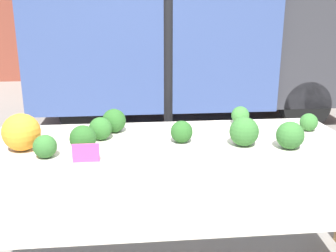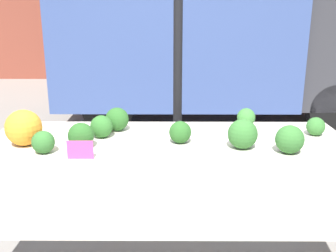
{
  "view_description": "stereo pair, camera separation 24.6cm",
  "coord_description": "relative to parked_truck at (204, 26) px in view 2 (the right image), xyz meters",
  "views": [
    {
      "loc": [
        -0.23,
        -2.35,
        1.64
      ],
      "look_at": [
        0.0,
        0.0,
        0.94
      ],
      "focal_mm": 42.0,
      "sensor_mm": 36.0,
      "label": 1
    },
    {
      "loc": [
        0.01,
        -2.36,
        1.64
      ],
      "look_at": [
        0.0,
        0.0,
        0.94
      ],
      "focal_mm": 42.0,
      "sensor_mm": 36.0,
      "label": 2
    }
  ],
  "objects": [
    {
      "name": "market_table",
      "position": [
        -0.52,
        -3.78,
        -0.65
      ],
      "size": [
        2.26,
        0.75,
        0.86
      ],
      "color": "beige",
      "rests_on": "ground_plane"
    },
    {
      "name": "broccoli_head_3",
      "position": [
        -0.95,
        -3.7,
        -0.47
      ],
      "size": [
        0.14,
        0.14,
        0.14
      ],
      "color": "#2D6628",
      "rests_on": "market_table"
    },
    {
      "name": "broccoli_head_7",
      "position": [
        0.02,
        -3.44,
        -0.48
      ],
      "size": [
        0.13,
        0.13,
        0.13
      ],
      "color": "#387533",
      "rests_on": "market_table"
    },
    {
      "name": "price_sign",
      "position": [
        -1.0,
        -4.07,
        -0.49
      ],
      "size": [
        0.14,
        0.01,
        0.1
      ],
      "color": "#EF4793",
      "rests_on": "market_table"
    },
    {
      "name": "broccoli_head_6",
      "position": [
        -1.23,
        -3.98,
        -0.47
      ],
      "size": [
        0.13,
        0.13,
        0.13
      ],
      "color": "#336B2D",
      "rests_on": "market_table"
    },
    {
      "name": "broccoli_head_0",
      "position": [
        0.43,
        -3.65,
        -0.48
      ],
      "size": [
        0.12,
        0.12,
        0.12
      ],
      "color": "#336B2D",
      "rests_on": "market_table"
    },
    {
      "name": "broccoli_head_1",
      "position": [
        -0.45,
        -3.8,
        -0.47
      ],
      "size": [
        0.14,
        0.14,
        0.14
      ],
      "color": "#285B23",
      "rests_on": "market_table"
    },
    {
      "name": "parked_truck",
      "position": [
        0.0,
        0.0,
        0.0
      ],
      "size": [
        4.52,
        2.14,
        2.66
      ],
      "color": "#384C84",
      "rests_on": "ground_plane"
    },
    {
      "name": "broccoli_head_5",
      "position": [
        0.16,
        -3.97,
        -0.46
      ],
      "size": [
        0.16,
        0.16,
        0.16
      ],
      "color": "#336B2D",
      "rests_on": "market_table"
    },
    {
      "name": "tent_pole",
      "position": [
        -0.45,
        -3.0,
        -0.2
      ],
      "size": [
        0.07,
        0.07,
        2.4
      ],
      "color": "black",
      "rests_on": "ground_plane"
    },
    {
      "name": "broccoli_head_8",
      "position": [
        -0.87,
        -3.55,
        -0.46
      ],
      "size": [
        0.16,
        0.16,
        0.16
      ],
      "color": "#285B23",
      "rests_on": "market_table"
    },
    {
      "name": "romanesco_head",
      "position": [
        -1.4,
        -3.67,
        -0.48
      ],
      "size": [
        0.14,
        0.14,
        0.11
      ],
      "color": "#93B238",
      "rests_on": "market_table"
    },
    {
      "name": "broccoli_head_4",
      "position": [
        -1.03,
        -3.9,
        -0.46
      ],
      "size": [
        0.15,
        0.15,
        0.15
      ],
      "color": "#285B23",
      "rests_on": "market_table"
    },
    {
      "name": "broccoli_head_2",
      "position": [
        -0.09,
        -3.9,
        -0.45
      ],
      "size": [
        0.17,
        0.17,
        0.17
      ],
      "color": "#336B2D",
      "rests_on": "market_table"
    },
    {
      "name": "orange_cauliflower",
      "position": [
        -1.38,
        -3.85,
        -0.43
      ],
      "size": [
        0.22,
        0.22,
        0.22
      ],
      "color": "orange",
      "rests_on": "market_table"
    }
  ]
}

